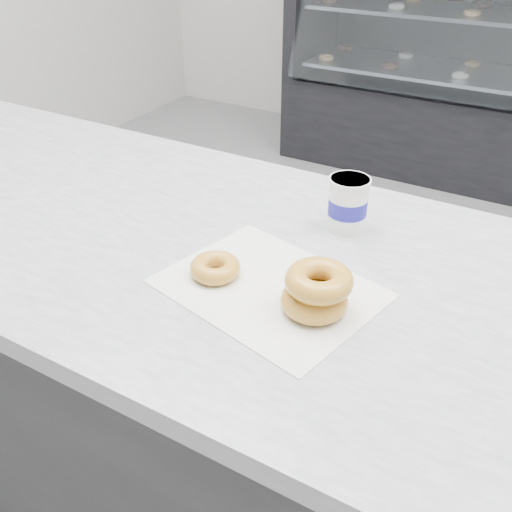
{
  "coord_description": "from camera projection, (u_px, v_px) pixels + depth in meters",
  "views": [
    {
      "loc": [
        0.42,
        -1.35,
        1.45
      ],
      "look_at": [
        0.03,
        -0.68,
        0.95
      ],
      "focal_mm": 40.0,
      "sensor_mm": 36.0,
      "label": 1
    }
  ],
  "objects": [
    {
      "name": "ground",
      "position": [
        349.0,
        397.0,
        1.94
      ],
      "size": [
        5.0,
        5.0,
        0.0
      ],
      "primitive_type": "plane",
      "color": "gray",
      "rests_on": "ground"
    },
    {
      "name": "counter",
      "position": [
        263.0,
        428.0,
        1.26
      ],
      "size": [
        3.06,
        0.76,
        0.9
      ],
      "color": "#333335",
      "rests_on": "ground"
    },
    {
      "name": "display_case",
      "position": [
        499.0,
        94.0,
        3.22
      ],
      "size": [
        2.4,
        0.74,
        1.25
      ],
      "color": "black",
      "rests_on": "ground"
    },
    {
      "name": "wax_paper",
      "position": [
        269.0,
        288.0,
        0.94
      ],
      "size": [
        0.39,
        0.33,
        0.0
      ],
      "primitive_type": "cube",
      "rotation": [
        0.0,
        0.0,
        -0.22
      ],
      "color": "silver",
      "rests_on": "counter"
    },
    {
      "name": "donut_single",
      "position": [
        215.0,
        268.0,
        0.96
      ],
      "size": [
        0.1,
        0.1,
        0.03
      ],
      "primitive_type": "torus",
      "rotation": [
        0.0,
        0.0,
        0.24
      ],
      "color": "gold",
      "rests_on": "wax_paper"
    },
    {
      "name": "donut_stack",
      "position": [
        317.0,
        290.0,
        0.87
      ],
      "size": [
        0.13,
        0.13,
        0.07
      ],
      "color": "gold",
      "rests_on": "wax_paper"
    },
    {
      "name": "coffee_cup",
      "position": [
        348.0,
        203.0,
        1.08
      ],
      "size": [
        0.09,
        0.09,
        0.11
      ],
      "rotation": [
        0.0,
        0.0,
        -0.27
      ],
      "color": "white",
      "rests_on": "counter"
    }
  ]
}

